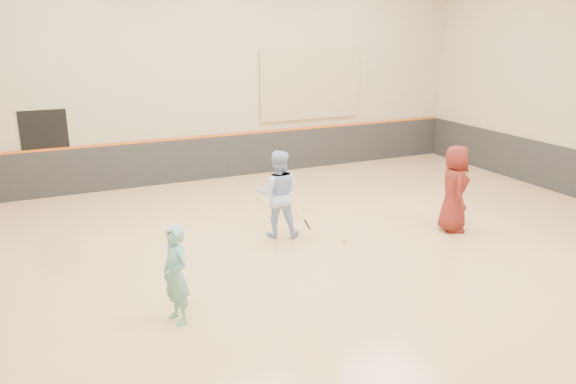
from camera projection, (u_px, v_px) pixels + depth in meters
name	position (u px, v px, depth m)	size (l,w,h in m)	color
room	(320.00, 212.00, 10.55)	(15.04, 12.04, 6.22)	tan
wainscot_back	(221.00, 157.00, 15.80)	(14.90, 0.04, 1.20)	#232326
accent_stripe	(221.00, 135.00, 15.62)	(14.90, 0.03, 0.06)	#D85914
acoustic_panel	(311.00, 84.00, 16.36)	(3.20, 0.08, 2.00)	tan
doorway	(47.00, 154.00, 13.87)	(1.10, 0.05, 2.20)	black
girl	(176.00, 275.00, 8.06)	(0.54, 0.35, 1.48)	#66B0B1
instructor	(278.00, 194.00, 11.36)	(0.87, 0.68, 1.79)	#9BB9F0
young_man	(454.00, 189.00, 11.66)	(0.89, 0.58, 1.83)	maroon
held_racket	(300.00, 212.00, 11.29)	(0.41, 0.41, 0.58)	yellow
spare_racket	(272.00, 192.00, 14.51)	(0.66, 0.66, 0.04)	gold
ball_under_racket	(345.00, 241.00, 11.20)	(0.07, 0.07, 0.07)	#BECC2F
ball_in_hand	(466.00, 179.00, 11.46)	(0.07, 0.07, 0.07)	#B7D331
ball_beside_spare	(258.00, 199.00, 13.90)	(0.07, 0.07, 0.07)	#BDD732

